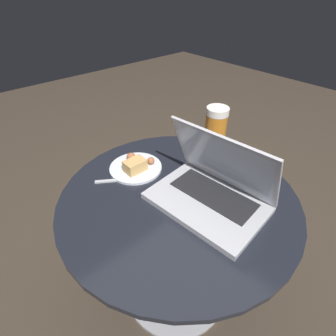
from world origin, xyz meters
name	(u,v)px	position (x,y,z in m)	size (l,w,h in m)	color
ground_plane	(176,286)	(0.00, 0.00, 0.00)	(6.00, 6.00, 0.00)	#382D23
table	(177,228)	(0.00, 0.00, 0.38)	(0.74, 0.74, 0.53)	#9E9EA3
laptop	(212,189)	(0.08, 0.06, 0.58)	(0.35, 0.26, 0.23)	#B2B2B7
beer_glass	(215,135)	(-0.06, 0.23, 0.64)	(0.08, 0.08, 0.20)	#C6701E
snack_plate	(136,166)	(-0.20, -0.02, 0.55)	(0.18, 0.18, 0.05)	silver
fork	(127,179)	(-0.17, -0.08, 0.54)	(0.12, 0.16, 0.00)	#B2B2B7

